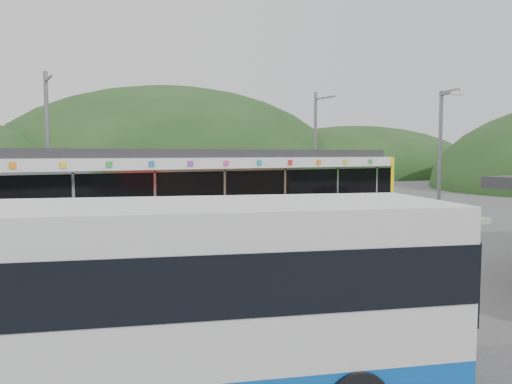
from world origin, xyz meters
TOP-DOWN VIEW (x-y plane):
  - ground at (0.00, 0.00)m, footprint 120.00×120.00m
  - hills at (6.19, 5.29)m, footprint 146.00×149.00m
  - platform at (0.00, 3.30)m, footprint 26.00×3.20m
  - yellow_line at (0.00, 2.00)m, footprint 26.00×0.10m
  - train at (-1.22, 6.00)m, footprint 20.44×3.01m
  - catenary_mast_west at (-7.00, 8.56)m, footprint 0.18×1.80m
  - catenary_mast_east at (7.00, 8.56)m, footprint 0.18×1.80m
  - bus at (-8.93, -7.13)m, footprint 10.85×5.77m
  - lamp_post at (3.16, -3.26)m, footprint 0.39×1.03m

SIDE VIEW (x-z plane):
  - ground at x=0.00m, z-range 0.00..0.00m
  - hills at x=6.19m, z-range -13.00..13.00m
  - platform at x=0.00m, z-range 0.00..0.30m
  - yellow_line at x=0.00m, z-range 0.30..0.31m
  - bus at x=-8.93m, z-range -0.05..2.85m
  - train at x=-1.22m, z-range 0.19..3.93m
  - lamp_post at x=3.16m, z-range 0.55..6.12m
  - catenary_mast_west at x=-7.00m, z-range 0.15..7.15m
  - catenary_mast_east at x=7.00m, z-range 0.15..7.15m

